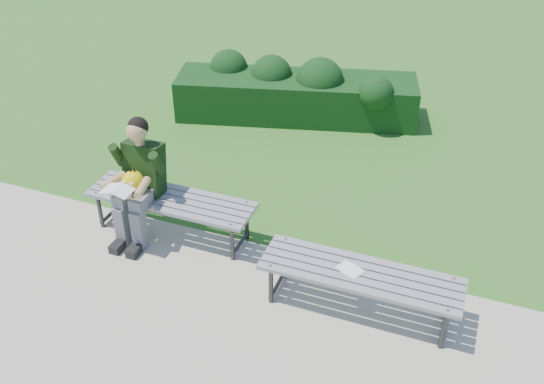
# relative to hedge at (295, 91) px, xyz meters

# --- Properties ---
(ground) EXTENTS (80.00, 80.00, 0.00)m
(ground) POSITION_rel_hedge_xyz_m (0.24, -3.02, -0.39)
(ground) COLOR #1D691B
(ground) RESTS_ON ground
(walkway) EXTENTS (30.00, 3.50, 0.02)m
(walkway) POSITION_rel_hedge_xyz_m (0.24, -4.77, -0.38)
(walkway) COLOR #B6A99B
(walkway) RESTS_ON ground
(hedge) EXTENTS (3.52, 1.68, 0.91)m
(hedge) POSITION_rel_hedge_xyz_m (0.00, 0.00, 0.00)
(hedge) COLOR #1C4216
(hedge) RESTS_ON ground
(bench_left) EXTENTS (1.80, 0.50, 0.46)m
(bench_left) POSITION_rel_hedge_xyz_m (-0.30, -3.16, 0.03)
(bench_left) COLOR gray
(bench_left) RESTS_ON walkway
(bench_right) EXTENTS (1.80, 0.50, 0.46)m
(bench_right) POSITION_rel_hedge_xyz_m (1.84, -3.59, 0.03)
(bench_right) COLOR gray
(bench_right) RESTS_ON walkway
(seated_boy) EXTENTS (0.56, 0.76, 1.31)m
(seated_boy) POSITION_rel_hedge_xyz_m (-0.60, -3.25, 0.33)
(seated_boy) COLOR gray
(seated_boy) RESTS_ON walkway
(paper_sheet) EXTENTS (0.27, 0.24, 0.01)m
(paper_sheet) POSITION_rel_hedge_xyz_m (1.74, -3.59, 0.09)
(paper_sheet) COLOR white
(paper_sheet) RESTS_ON bench_right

